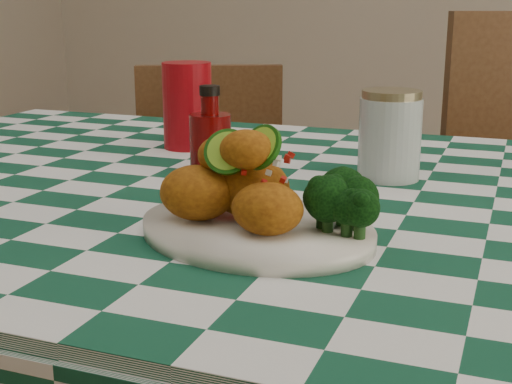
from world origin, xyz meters
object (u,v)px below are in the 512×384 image
at_px(red_tumbler, 187,106).
at_px(wooden_chair_left, 211,240).
at_px(plate, 256,230).
at_px(ketchup_bottle, 210,130).
at_px(fried_chicken_pile, 250,177).
at_px(mason_jar, 390,135).

distance_m(red_tumbler, wooden_chair_left, 0.64).
relative_size(plate, wooden_chair_left, 0.33).
height_order(plate, red_tumbler, red_tumbler).
relative_size(red_tumbler, ketchup_bottle, 1.14).
xyz_separation_m(fried_chicken_pile, ketchup_bottle, (-0.18, 0.28, -0.00)).
distance_m(fried_chicken_pile, red_tumbler, 0.53).
bearing_deg(wooden_chair_left, plate, -86.73).
bearing_deg(ketchup_bottle, wooden_chair_left, 114.73).
xyz_separation_m(mason_jar, wooden_chair_left, (-0.56, 0.55, -0.41)).
xyz_separation_m(fried_chicken_pile, wooden_chair_left, (-0.46, 0.89, -0.42)).
bearing_deg(fried_chicken_pile, wooden_chair_left, 117.20).
bearing_deg(red_tumbler, fried_chicken_pile, -56.19).
bearing_deg(mason_jar, ketchup_bottle, -167.65).
xyz_separation_m(plate, mason_jar, (0.09, 0.34, 0.06)).
distance_m(ketchup_bottle, mason_jar, 0.28).
height_order(plate, fried_chicken_pile, fried_chicken_pile).
distance_m(ketchup_bottle, wooden_chair_left, 0.79).
bearing_deg(fried_chicken_pile, ketchup_bottle, 122.28).
xyz_separation_m(red_tumbler, mason_jar, (0.39, -0.10, -0.01)).
bearing_deg(ketchup_bottle, plate, -56.63).
height_order(plate, mason_jar, mason_jar).
relative_size(mason_jar, wooden_chair_left, 0.15).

